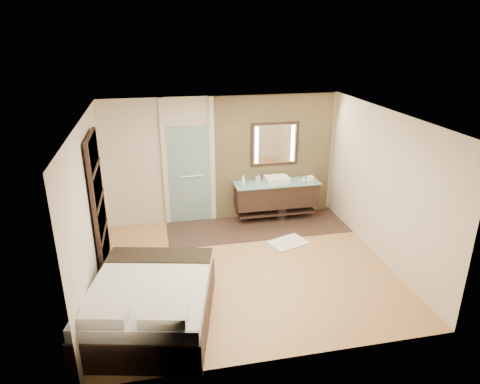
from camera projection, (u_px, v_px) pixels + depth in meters
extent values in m
plane|color=#AE7849|center=(246.00, 268.00, 7.58)|extent=(5.00, 5.00, 0.00)
cube|color=#33241C|center=(257.00, 226.00, 9.15)|extent=(3.80, 1.30, 0.01)
cube|color=tan|center=(274.00, 157.00, 9.31)|extent=(2.60, 0.08, 2.70)
cube|color=black|center=(276.00, 195.00, 9.33)|extent=(1.80, 0.50, 0.50)
cube|color=black|center=(276.00, 211.00, 9.47)|extent=(1.71, 0.45, 0.04)
cube|color=#87CEC9|center=(277.00, 183.00, 9.21)|extent=(1.85, 0.55, 0.03)
cube|color=white|center=(277.00, 180.00, 9.18)|extent=(0.50, 0.38, 0.13)
cylinder|color=silver|center=(275.00, 176.00, 9.35)|extent=(0.03, 0.03, 0.18)
cylinder|color=silver|center=(275.00, 173.00, 9.28)|extent=(0.02, 0.10, 0.02)
cube|color=black|center=(275.00, 144.00, 9.16)|extent=(1.06, 0.03, 0.96)
cube|color=white|center=(275.00, 144.00, 9.15)|extent=(0.94, 0.01, 0.84)
cube|color=#FFE3BF|center=(257.00, 145.00, 9.07)|extent=(0.07, 0.01, 0.80)
cube|color=#FFE3BF|center=(293.00, 143.00, 9.22)|extent=(0.07, 0.01, 0.80)
cube|color=#BBEDE7|center=(189.00, 176.00, 9.06)|extent=(0.90, 0.05, 2.10)
cylinder|color=silver|center=(192.00, 176.00, 9.03)|extent=(0.45, 0.03, 0.03)
cube|color=beige|center=(165.00, 163.00, 8.87)|extent=(0.10, 0.08, 2.70)
cube|color=beige|center=(212.00, 161.00, 9.06)|extent=(0.10, 0.08, 2.70)
cube|color=black|center=(99.00, 204.00, 7.23)|extent=(0.06, 1.20, 2.40)
cube|color=beige|center=(106.00, 247.00, 7.53)|extent=(0.02, 1.06, 0.52)
cube|color=beige|center=(102.00, 217.00, 7.32)|extent=(0.02, 1.06, 0.52)
cube|color=beige|center=(97.00, 185.00, 7.11)|extent=(0.02, 1.06, 0.52)
cube|color=beige|center=(93.00, 151.00, 6.89)|extent=(0.02, 1.06, 0.52)
cube|color=black|center=(151.00, 308.00, 6.13)|extent=(2.08, 2.40, 0.46)
cube|color=silver|center=(150.00, 289.00, 6.01)|extent=(2.02, 2.34, 0.19)
cube|color=black|center=(160.00, 256.00, 6.71)|extent=(1.68, 0.81, 0.04)
cube|color=silver|center=(104.00, 316.00, 5.18)|extent=(0.63, 0.43, 0.15)
cube|color=silver|center=(164.00, 317.00, 5.17)|extent=(0.63, 0.43, 0.15)
cube|color=white|center=(288.00, 242.00, 8.45)|extent=(0.85, 0.71, 0.02)
cylinder|color=black|center=(281.00, 214.00, 9.45)|extent=(0.25, 0.25, 0.27)
cube|color=white|center=(310.00, 178.00, 9.31)|extent=(0.15, 0.15, 0.10)
imported|color=white|center=(243.00, 180.00, 9.00)|extent=(0.10, 0.11, 0.23)
imported|color=#B2B2B2|center=(258.00, 178.00, 9.21)|extent=(0.10, 0.10, 0.18)
imported|color=#C0F1EE|center=(304.00, 179.00, 9.18)|extent=(0.14, 0.14, 0.14)
imported|color=silver|center=(310.00, 178.00, 9.34)|extent=(0.16, 0.16, 0.10)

